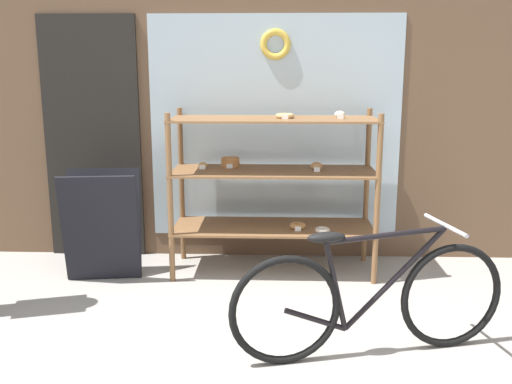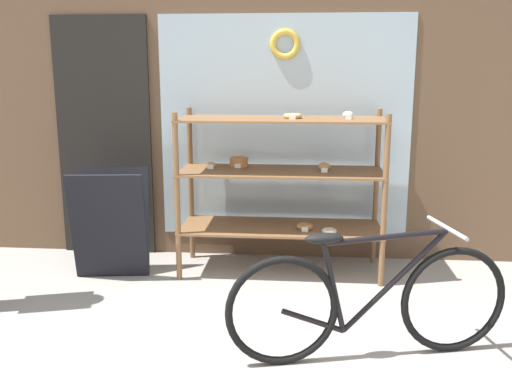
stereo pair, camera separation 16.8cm
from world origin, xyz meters
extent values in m
cube|color=brown|center=(0.00, 2.70, 1.60)|extent=(6.34, 0.08, 3.20)
cube|color=#A3B7C1|center=(0.20, 2.65, 1.15)|extent=(2.15, 0.02, 1.90)
cube|color=black|center=(-1.39, 2.64, 1.05)|extent=(0.84, 0.03, 2.10)
torus|color=gold|center=(0.20, 2.63, 1.85)|extent=(0.26, 0.06, 0.26)
cylinder|color=brown|center=(-0.60, 1.99, 0.66)|extent=(0.04, 0.04, 1.33)
cylinder|color=brown|center=(0.99, 1.99, 0.66)|extent=(0.04, 0.04, 1.33)
cylinder|color=brown|center=(-0.60, 2.53, 0.66)|extent=(0.04, 0.04, 1.33)
cylinder|color=brown|center=(0.99, 2.53, 0.66)|extent=(0.04, 0.04, 1.33)
cube|color=brown|center=(0.19, 2.26, 0.37)|extent=(1.64, 0.58, 0.02)
cube|color=brown|center=(0.19, 2.26, 0.84)|extent=(1.64, 0.58, 0.02)
cube|color=brown|center=(0.19, 2.26, 1.26)|extent=(1.64, 0.58, 0.02)
cylinder|color=#C67F42|center=(-0.17, 2.43, 0.89)|extent=(0.15, 0.15, 0.08)
cube|color=white|center=(-0.17, 2.34, 0.87)|extent=(0.05, 0.00, 0.04)
ellipsoid|color=tan|center=(-0.39, 2.33, 0.88)|extent=(0.07, 0.06, 0.05)
cube|color=white|center=(-0.39, 2.28, 0.87)|extent=(0.05, 0.00, 0.04)
torus|color=beige|center=(0.59, 2.10, 0.40)|extent=(0.12, 0.12, 0.04)
cube|color=white|center=(0.59, 2.03, 0.40)|extent=(0.05, 0.00, 0.04)
ellipsoid|color=#AD7F4C|center=(0.54, 2.26, 0.89)|extent=(0.10, 0.09, 0.07)
cube|color=white|center=(0.54, 2.21, 0.87)|extent=(0.05, 0.00, 0.04)
ellipsoid|color=beige|center=(0.71, 2.26, 1.30)|extent=(0.08, 0.07, 0.06)
cube|color=white|center=(0.71, 2.20, 1.29)|extent=(0.05, 0.00, 0.04)
torus|color=tan|center=(0.28, 2.26, 1.29)|extent=(0.15, 0.15, 0.04)
cube|color=white|center=(0.28, 2.18, 1.29)|extent=(0.05, 0.00, 0.04)
torus|color=#B27A42|center=(0.39, 2.20, 0.41)|extent=(0.13, 0.13, 0.05)
cube|color=white|center=(0.39, 2.12, 0.40)|extent=(0.05, 0.00, 0.04)
torus|color=black|center=(0.27, 0.73, 0.33)|extent=(0.64, 0.20, 0.65)
torus|color=black|center=(1.27, 0.97, 0.33)|extent=(0.64, 0.20, 0.65)
cylinder|color=black|center=(0.91, 0.88, 0.47)|extent=(0.60, 0.18, 0.60)
cylinder|color=black|center=(0.85, 0.87, 0.73)|extent=(0.71, 0.20, 0.07)
cylinder|color=black|center=(0.56, 0.80, 0.45)|extent=(0.16, 0.07, 0.54)
cylinder|color=black|center=(0.45, 0.77, 0.25)|extent=(0.37, 0.12, 0.18)
ellipsoid|color=black|center=(0.50, 0.78, 0.74)|extent=(0.24, 0.14, 0.06)
cylinder|color=#B2B2B7|center=(1.20, 0.95, 0.77)|extent=(0.13, 0.45, 0.02)
cube|color=black|center=(-1.14, 1.92, 0.44)|extent=(0.60, 0.27, 0.87)
cube|color=black|center=(-1.17, 2.10, 0.44)|extent=(0.60, 0.27, 0.87)
camera|label=1|loc=(0.22, -2.26, 1.67)|focal=40.00mm
camera|label=2|loc=(0.39, -2.25, 1.67)|focal=40.00mm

